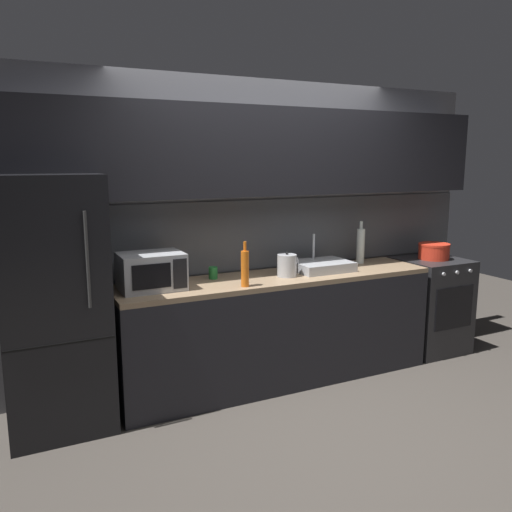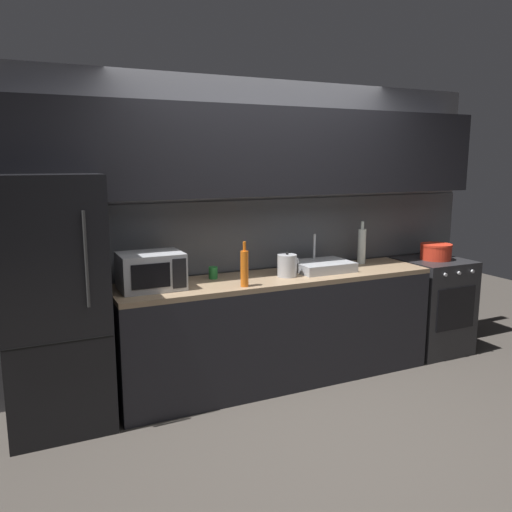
{
  "view_description": "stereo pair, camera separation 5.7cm",
  "coord_description": "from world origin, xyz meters",
  "px_view_note": "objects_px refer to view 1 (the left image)",
  "views": [
    {
      "loc": [
        -1.99,
        -2.77,
        1.84
      ],
      "look_at": [
        -0.2,
        0.9,
        1.08
      ],
      "focal_mm": 36.71,
      "sensor_mm": 36.0,
      "label": 1
    },
    {
      "loc": [
        -1.94,
        -2.8,
        1.84
      ],
      "look_at": [
        -0.2,
        0.9,
        1.08
      ],
      "focal_mm": 36.71,
      "sensor_mm": 36.0,
      "label": 2
    }
  ],
  "objects_px": {
    "refrigerator": "(54,304)",
    "kettle": "(287,265)",
    "microwave": "(151,271)",
    "cooking_pot": "(434,251)",
    "wine_bottle_clear": "(360,245)",
    "mug_green": "(213,273)",
    "oven_range": "(430,304)",
    "wine_bottle_orange": "(245,268)"
  },
  "relations": [
    {
      "from": "refrigerator",
      "to": "oven_range",
      "type": "bearing_deg",
      "value": -0.02
    },
    {
      "from": "wine_bottle_orange",
      "to": "mug_green",
      "type": "bearing_deg",
      "value": 109.39
    },
    {
      "from": "wine_bottle_clear",
      "to": "mug_green",
      "type": "bearing_deg",
      "value": -179.49
    },
    {
      "from": "wine_bottle_orange",
      "to": "refrigerator",
      "type": "bearing_deg",
      "value": 171.21
    },
    {
      "from": "mug_green",
      "to": "cooking_pot",
      "type": "height_order",
      "value": "cooking_pot"
    },
    {
      "from": "cooking_pot",
      "to": "refrigerator",
      "type": "bearing_deg",
      "value": -180.0
    },
    {
      "from": "wine_bottle_clear",
      "to": "wine_bottle_orange",
      "type": "bearing_deg",
      "value": -164.99
    },
    {
      "from": "microwave",
      "to": "mug_green",
      "type": "xyz_separation_m",
      "value": [
        0.53,
        0.12,
        -0.09
      ]
    },
    {
      "from": "oven_range",
      "to": "wine_bottle_orange",
      "type": "bearing_deg",
      "value": -174.36
    },
    {
      "from": "microwave",
      "to": "wine_bottle_clear",
      "type": "relative_size",
      "value": 1.19
    },
    {
      "from": "microwave",
      "to": "wine_bottle_orange",
      "type": "bearing_deg",
      "value": -19.01
    },
    {
      "from": "oven_range",
      "to": "mug_green",
      "type": "distance_m",
      "value": 2.26
    },
    {
      "from": "mug_green",
      "to": "cooking_pot",
      "type": "distance_m",
      "value": 2.21
    },
    {
      "from": "kettle",
      "to": "cooking_pot",
      "type": "height_order",
      "value": "kettle"
    },
    {
      "from": "wine_bottle_orange",
      "to": "mug_green",
      "type": "distance_m",
      "value": 0.38
    },
    {
      "from": "refrigerator",
      "to": "oven_range",
      "type": "relative_size",
      "value": 1.94
    },
    {
      "from": "oven_range",
      "to": "cooking_pot",
      "type": "xyz_separation_m",
      "value": [
        0.01,
        0.0,
        0.53
      ]
    },
    {
      "from": "oven_range",
      "to": "microwave",
      "type": "bearing_deg",
      "value": 179.59
    },
    {
      "from": "microwave",
      "to": "cooking_pot",
      "type": "bearing_deg",
      "value": -0.38
    },
    {
      "from": "refrigerator",
      "to": "kettle",
      "type": "distance_m",
      "value": 1.79
    },
    {
      "from": "wine_bottle_orange",
      "to": "wine_bottle_clear",
      "type": "bearing_deg",
      "value": 15.01
    },
    {
      "from": "oven_range",
      "to": "cooking_pot",
      "type": "bearing_deg",
      "value": 6.81
    },
    {
      "from": "wine_bottle_clear",
      "to": "cooking_pot",
      "type": "height_order",
      "value": "wine_bottle_clear"
    },
    {
      "from": "wine_bottle_orange",
      "to": "mug_green",
      "type": "height_order",
      "value": "wine_bottle_orange"
    },
    {
      "from": "oven_range",
      "to": "kettle",
      "type": "relative_size",
      "value": 4.41
    },
    {
      "from": "refrigerator",
      "to": "kettle",
      "type": "bearing_deg",
      "value": -1.23
    },
    {
      "from": "wine_bottle_orange",
      "to": "wine_bottle_clear",
      "type": "height_order",
      "value": "wine_bottle_clear"
    },
    {
      "from": "kettle",
      "to": "wine_bottle_clear",
      "type": "relative_size",
      "value": 0.53
    },
    {
      "from": "wine_bottle_orange",
      "to": "mug_green",
      "type": "xyz_separation_m",
      "value": [
        -0.12,
        0.34,
        -0.09
      ]
    },
    {
      "from": "wine_bottle_clear",
      "to": "kettle",
      "type": "bearing_deg",
      "value": -167.82
    },
    {
      "from": "wine_bottle_clear",
      "to": "refrigerator",
      "type": "bearing_deg",
      "value": -176.75
    },
    {
      "from": "kettle",
      "to": "wine_bottle_orange",
      "type": "height_order",
      "value": "wine_bottle_orange"
    },
    {
      "from": "kettle",
      "to": "cooking_pot",
      "type": "distance_m",
      "value": 1.63
    },
    {
      "from": "microwave",
      "to": "cooking_pot",
      "type": "distance_m",
      "value": 2.74
    },
    {
      "from": "wine_bottle_clear",
      "to": "microwave",
      "type": "bearing_deg",
      "value": -176.17
    },
    {
      "from": "refrigerator",
      "to": "wine_bottle_clear",
      "type": "height_order",
      "value": "refrigerator"
    },
    {
      "from": "microwave",
      "to": "kettle",
      "type": "bearing_deg",
      "value": -2.94
    },
    {
      "from": "oven_range",
      "to": "wine_bottle_clear",
      "type": "relative_size",
      "value": 2.33
    },
    {
      "from": "oven_range",
      "to": "microwave",
      "type": "height_order",
      "value": "microwave"
    },
    {
      "from": "oven_range",
      "to": "mug_green",
      "type": "height_order",
      "value": "mug_green"
    },
    {
      "from": "oven_range",
      "to": "kettle",
      "type": "xyz_separation_m",
      "value": [
        -1.62,
        -0.04,
        0.54
      ]
    },
    {
      "from": "wine_bottle_clear",
      "to": "cooking_pot",
      "type": "xyz_separation_m",
      "value": [
        0.75,
        -0.15,
        -0.09
      ]
    }
  ]
}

